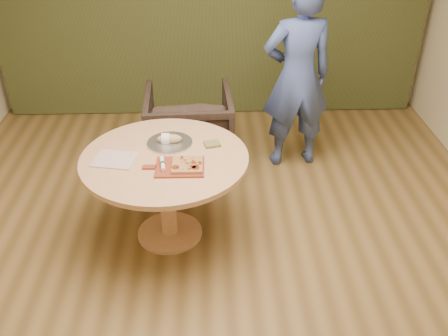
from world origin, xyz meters
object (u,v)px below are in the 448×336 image
pedestal_table (166,172)px  armchair (189,125)px  pizza_paddle (178,167)px  cutlery_roll (163,164)px  bread_roll (168,139)px  flatbread_pizza (187,165)px  person_standing (297,77)px  serving_tray (170,143)px

pedestal_table → armchair: size_ratio=1.49×
pedestal_table → pizza_paddle: bearing=-55.7°
cutlery_roll → pizza_paddle: bearing=-14.3°
pizza_paddle → bread_roll: 0.37m
flatbread_pizza → person_standing: (0.99, 1.31, 0.14)m
flatbread_pizza → person_standing: person_standing is taller
cutlery_roll → bread_roll: size_ratio=1.03×
armchair → bread_roll: bearing=80.2°
pedestal_table → serving_tray: bearing=81.3°
pedestal_table → cutlery_roll: 0.23m
bread_roll → armchair: bearing=82.6°
bread_roll → person_standing: person_standing is taller
pizza_paddle → person_standing: (1.06, 1.30, 0.16)m
pizza_paddle → cutlery_roll: bearing=174.3°
cutlery_roll → bread_roll: 0.35m
bread_roll → flatbread_pizza: bearing=-66.5°
pedestal_table → bread_roll: (0.02, 0.19, 0.18)m
pedestal_table → pizza_paddle: 0.25m
flatbread_pizza → serving_tray: flatbread_pizza is taller
flatbread_pizza → armchair: 1.37m
pedestal_table → armchair: bearing=82.8°
pedestal_table → cutlery_roll: bearing=-90.5°
flatbread_pizza → cutlery_roll: bearing=174.1°
person_standing → pizza_paddle: bearing=42.8°
cutlery_roll → person_standing: size_ratio=0.11×
pedestal_table → armchair: 1.17m
pizza_paddle → serving_tray: serving_tray is taller
pedestal_table → flatbread_pizza: bearing=-43.7°
serving_tray → bread_roll: bearing=180.0°
pizza_paddle → flatbread_pizza: (0.07, -0.01, 0.02)m
pizza_paddle → serving_tray: size_ratio=1.25×
cutlery_roll → armchair: (0.15, 1.30, -0.35)m
pedestal_table → serving_tray: serving_tray is taller
bread_roll → armchair: size_ratio=0.23×
pizza_paddle → cutlery_roll: (-0.11, 0.01, 0.02)m
bread_roll → armchair: (0.12, 0.95, -0.37)m
bread_roll → armchair: 1.03m
pizza_paddle → armchair: bearing=89.2°
pedestal_table → cutlery_roll: size_ratio=6.37×
pedestal_table → bread_roll: bearing=83.9°
pizza_paddle → bread_roll: bearing=104.9°
serving_tray → person_standing: person_standing is taller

